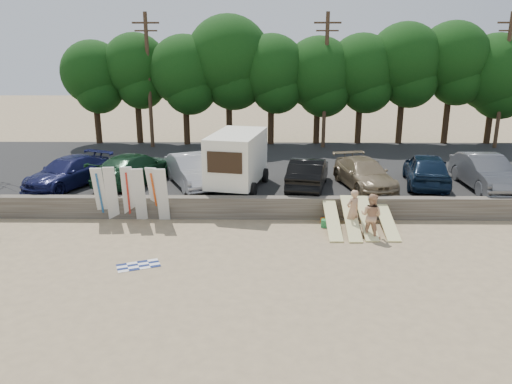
% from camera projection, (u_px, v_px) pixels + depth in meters
% --- Properties ---
extents(ground, '(120.00, 120.00, 0.00)m').
position_uv_depth(ground, '(319.00, 243.00, 19.93)').
color(ground, tan).
rests_on(ground, ground).
extents(seawall, '(44.00, 0.50, 1.00)m').
position_uv_depth(seawall, '(312.00, 208.00, 22.66)').
color(seawall, '#6B6356').
rests_on(seawall, ground).
extents(parking_lot, '(44.00, 14.50, 0.70)m').
position_uv_depth(parking_lot, '(300.00, 171.00, 29.89)').
color(parking_lot, '#282828').
rests_on(parking_lot, ground).
extents(treeline, '(33.34, 5.93, 9.00)m').
position_uv_depth(treeline, '(306.00, 66.00, 34.96)').
color(treeline, '#382616').
rests_on(treeline, parking_lot).
extents(utility_poles, '(25.80, 0.26, 9.00)m').
position_uv_depth(utility_poles, '(326.00, 78.00, 33.70)').
color(utility_poles, '#473321').
rests_on(utility_poles, parking_lot).
extents(box_trailer, '(3.19, 4.72, 2.78)m').
position_uv_depth(box_trailer, '(237.00, 158.00, 24.63)').
color(box_trailer, white).
rests_on(box_trailer, parking_lot).
extents(car_0, '(3.91, 5.46, 1.47)m').
position_uv_depth(car_0, '(68.00, 173.00, 25.10)').
color(car_0, '#121541').
rests_on(car_0, parking_lot).
extents(car_1, '(4.06, 5.85, 1.57)m').
position_uv_depth(car_1, '(135.00, 168.00, 25.74)').
color(car_1, '#11311B').
rests_on(car_1, parking_lot).
extents(car_2, '(3.45, 5.02, 1.57)m').
position_uv_depth(car_2, '(191.00, 170.00, 25.31)').
color(car_2, '#A8A8AE').
rests_on(car_2, parking_lot).
extents(car_3, '(2.56, 4.97, 1.56)m').
position_uv_depth(car_3, '(308.00, 173.00, 24.78)').
color(car_3, black).
rests_on(car_3, parking_lot).
extents(car_4, '(2.93, 5.23, 1.43)m').
position_uv_depth(car_4, '(364.00, 174.00, 24.90)').
color(car_4, '#857255').
rests_on(car_4, parking_lot).
extents(car_5, '(2.93, 5.30, 1.71)m').
position_uv_depth(car_5, '(427.00, 169.00, 25.23)').
color(car_5, black).
rests_on(car_5, parking_lot).
extents(car_6, '(1.81, 5.11, 1.68)m').
position_uv_depth(car_6, '(485.00, 172.00, 24.74)').
color(car_6, '#515356').
rests_on(car_6, parking_lot).
extents(surfboard_upright_0, '(0.52, 0.76, 2.52)m').
position_uv_depth(surfboard_upright_0, '(100.00, 194.00, 22.13)').
color(surfboard_upright_0, silver).
rests_on(surfboard_upright_0, ground).
extents(surfboard_upright_1, '(0.57, 0.66, 2.55)m').
position_uv_depth(surfboard_upright_1, '(111.00, 194.00, 22.09)').
color(surfboard_upright_1, silver).
rests_on(surfboard_upright_1, ground).
extents(surfboard_upright_2, '(0.59, 0.69, 2.55)m').
position_uv_depth(surfboard_upright_2, '(128.00, 193.00, 22.15)').
color(surfboard_upright_2, silver).
rests_on(surfboard_upright_2, ground).
extents(surfboard_upright_3, '(0.56, 0.78, 2.53)m').
position_uv_depth(surfboard_upright_3, '(140.00, 195.00, 21.98)').
color(surfboard_upright_3, silver).
rests_on(surfboard_upright_3, ground).
extents(surfboard_upright_4, '(0.61, 0.83, 2.52)m').
position_uv_depth(surfboard_upright_4, '(155.00, 193.00, 22.19)').
color(surfboard_upright_4, silver).
rests_on(surfboard_upright_4, ground).
extents(surfboard_upright_5, '(0.51, 0.74, 2.53)m').
position_uv_depth(surfboard_upright_5, '(162.00, 195.00, 21.95)').
color(surfboard_upright_5, silver).
rests_on(surfboard_upright_5, ground).
extents(surfboard_low_0, '(0.56, 2.88, 0.98)m').
position_uv_depth(surfboard_low_0, '(332.00, 219.00, 21.19)').
color(surfboard_low_0, '#EEE696').
rests_on(surfboard_low_0, ground).
extents(surfboard_low_1, '(0.56, 2.82, 1.17)m').
position_uv_depth(surfboard_low_1, '(351.00, 218.00, 21.07)').
color(surfboard_low_1, '#EEE696').
rests_on(surfboard_low_1, ground).
extents(surfboard_low_2, '(0.56, 2.84, 1.09)m').
position_uv_depth(surfboard_low_2, '(366.00, 218.00, 21.19)').
color(surfboard_low_2, '#EEE696').
rests_on(surfboard_low_2, ground).
extents(surfboard_low_3, '(0.56, 2.92, 0.82)m').
position_uv_depth(surfboard_low_3, '(387.00, 221.00, 21.25)').
color(surfboard_low_3, '#EEE696').
rests_on(surfboard_low_3, ground).
extents(beachgoer_a, '(0.79, 0.71, 1.80)m').
position_uv_depth(beachgoer_a, '(353.00, 210.00, 21.03)').
color(beachgoer_a, tan).
rests_on(beachgoer_a, ground).
extents(beachgoer_b, '(1.14, 1.09, 1.86)m').
position_uv_depth(beachgoer_b, '(371.00, 216.00, 20.30)').
color(beachgoer_b, tan).
rests_on(beachgoer_b, ground).
extents(cooler, '(0.45, 0.39, 0.32)m').
position_uv_depth(cooler, '(326.00, 223.00, 21.66)').
color(cooler, green).
rests_on(cooler, ground).
extents(gear_bag, '(0.36, 0.33, 0.22)m').
position_uv_depth(gear_bag, '(325.00, 220.00, 22.19)').
color(gear_bag, orange).
rests_on(gear_bag, ground).
extents(beach_towel, '(1.95, 1.95, 0.00)m').
position_uv_depth(beach_towel, '(138.00, 266.00, 17.89)').
color(beach_towel, white).
rests_on(beach_towel, ground).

